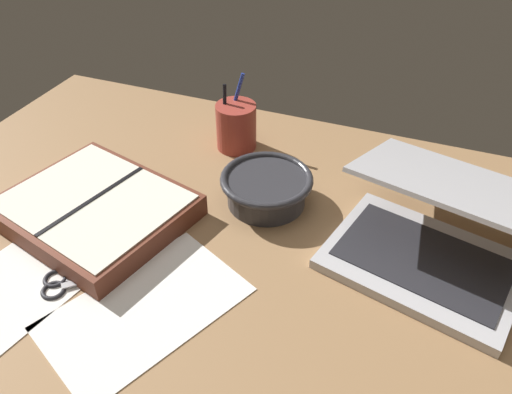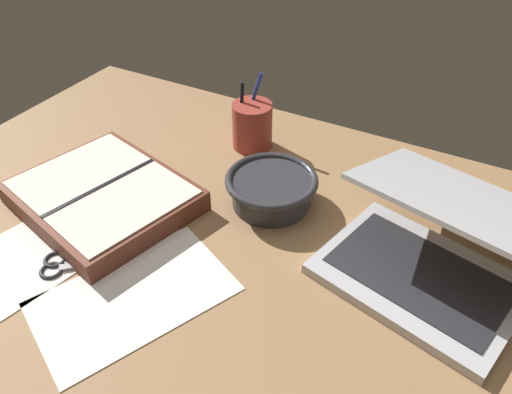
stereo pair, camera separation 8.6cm
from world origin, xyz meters
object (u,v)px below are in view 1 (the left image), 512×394
(laptop, at_px, (433,235))
(bowl, at_px, (266,187))
(planner, at_px, (95,209))
(pen_cup, at_px, (236,126))
(scissors, at_px, (64,283))

(laptop, bearing_deg, bowl, -173.46)
(laptop, distance_m, planner, 0.59)
(bowl, xyz_separation_m, planner, (-0.27, -0.16, -0.01))
(laptop, distance_m, pen_cup, 0.48)
(pen_cup, distance_m, planner, 0.35)
(pen_cup, distance_m, scissors, 0.49)
(pen_cup, relative_size, planner, 0.44)
(laptop, xyz_separation_m, planner, (-0.58, -0.12, -0.03))
(bowl, bearing_deg, scissors, -125.93)
(laptop, height_order, bowl, laptop)
(planner, relative_size, scissors, 3.01)
(bowl, xyz_separation_m, scissors, (-0.23, -0.31, -0.03))
(bowl, bearing_deg, laptop, -7.21)
(laptop, height_order, planner, laptop)
(planner, distance_m, scissors, 0.16)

